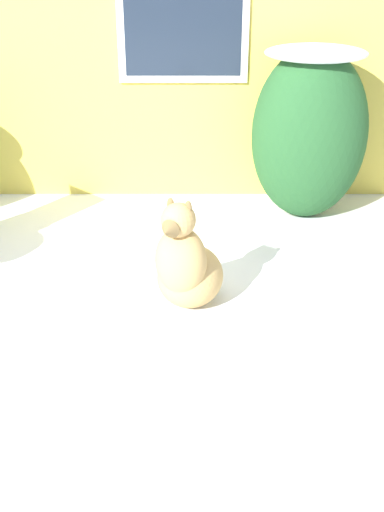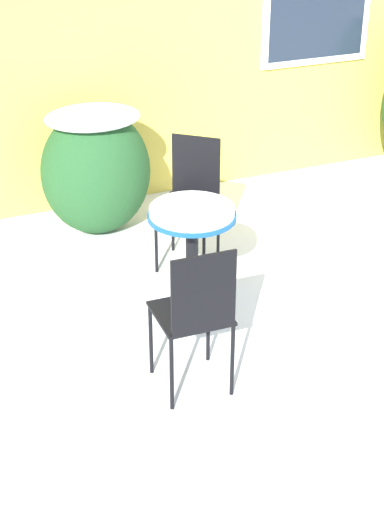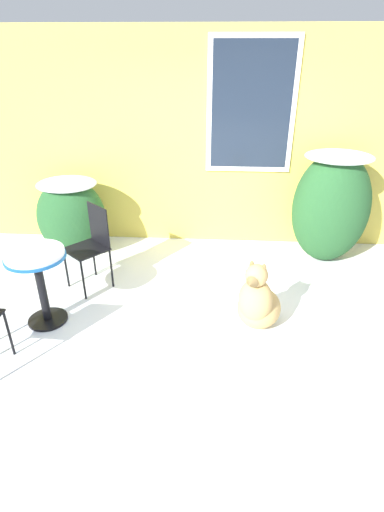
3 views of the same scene
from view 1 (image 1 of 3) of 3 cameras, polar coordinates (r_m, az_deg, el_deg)
ground_plane at (r=4.21m, az=-9.67°, el=-5.39°), size 16.00×16.00×0.00m
house_wall at (r=5.80m, az=-6.90°, el=18.76°), size 8.00×0.10×2.78m
shrub_middle at (r=5.48m, az=10.60°, el=10.92°), size 0.96×0.80×1.43m
dog at (r=4.11m, az=-0.33°, el=-0.98°), size 0.58×0.64×0.80m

